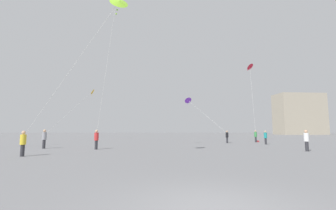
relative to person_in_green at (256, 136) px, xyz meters
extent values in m
plane|color=slate|center=(-12.55, -26.77, -0.92)|extent=(300.00, 300.00, 0.00)
cylinder|color=#2D2D33|center=(0.00, 0.00, -0.54)|extent=(0.25, 0.25, 0.76)
cylinder|color=#388C47|center=(0.00, 0.00, 0.18)|extent=(0.37, 0.37, 0.66)
sphere|color=tan|center=(0.00, 0.00, 0.63)|extent=(0.25, 0.25, 0.25)
cylinder|color=#2D2D33|center=(-4.66, -1.86, -0.55)|extent=(0.24, 0.24, 0.74)
cylinder|color=black|center=(-4.66, -1.86, 0.15)|extent=(0.36, 0.36, 0.65)
sphere|color=tan|center=(-4.66, -1.86, 0.59)|extent=(0.24, 0.24, 0.24)
cylinder|color=#2D2D33|center=(-1.73, -13.72, -0.53)|extent=(0.26, 0.26, 0.79)
cylinder|color=white|center=(-1.73, -13.72, 0.21)|extent=(0.38, 0.38, 0.68)
sphere|color=tan|center=(-1.73, -13.72, 0.68)|extent=(0.26, 0.26, 0.26)
cylinder|color=#2D2D33|center=(-22.60, -16.46, -0.54)|extent=(0.25, 0.25, 0.76)
cylinder|color=yellow|center=(-22.60, -16.46, 0.17)|extent=(0.36, 0.36, 0.66)
sphere|color=tan|center=(-22.60, -16.46, 0.62)|extent=(0.25, 0.25, 0.25)
cylinder|color=#2D2D33|center=(-24.40, -10.02, -0.52)|extent=(0.26, 0.26, 0.81)
cylinder|color=gray|center=(-24.40, -10.02, 0.24)|extent=(0.39, 0.39, 0.70)
sphere|color=tan|center=(-24.40, -10.02, 0.72)|extent=(0.26, 0.26, 0.26)
cylinder|color=#2D2D33|center=(-19.27, -11.21, -0.52)|extent=(0.26, 0.26, 0.79)
cylinder|color=red|center=(-19.27, -11.21, 0.21)|extent=(0.38, 0.38, 0.69)
sphere|color=tan|center=(-19.27, -11.21, 0.69)|extent=(0.26, 0.26, 0.26)
cylinder|color=#2D2D33|center=(-0.89, -4.86, -0.55)|extent=(0.24, 0.24, 0.75)
cylinder|color=teal|center=(-0.89, -4.86, 0.15)|extent=(0.36, 0.36, 0.65)
sphere|color=tan|center=(-0.89, -4.86, 0.60)|extent=(0.24, 0.24, 0.24)
cone|color=red|center=(0.67, 2.63, 10.81)|extent=(1.46, 1.43, 0.93)
sphere|color=red|center=(0.53, 2.60, 10.60)|extent=(0.10, 0.10, 0.10)
sphere|color=red|center=(0.39, 2.57, 10.39)|extent=(0.10, 0.10, 0.10)
sphere|color=red|center=(0.26, 2.54, 10.18)|extent=(0.10, 0.10, 0.10)
cylinder|color=silver|center=(0.33, 1.31, 5.59)|extent=(0.69, 2.65, 10.43)
sphere|color=#1EB2C6|center=(-17.45, -12.34, 12.36)|extent=(0.10, 0.10, 0.10)
sphere|color=#1EB2C6|center=(-17.31, -12.34, 12.15)|extent=(0.10, 0.10, 0.10)
sphere|color=#1EB2C6|center=(-17.17, -12.33, 11.94)|extent=(0.10, 0.10, 0.10)
cylinder|color=silver|center=(-18.43, -11.78, 6.47)|extent=(1.70, 1.16, 12.19)
cone|color=yellow|center=(-26.29, 10.92, 7.99)|extent=(0.82, 1.20, 1.04)
sphere|color=yellow|center=(-26.35, 11.04, 7.78)|extent=(0.10, 0.10, 0.10)
sphere|color=yellow|center=(-26.41, 11.17, 7.57)|extent=(0.10, 0.10, 0.10)
sphere|color=yellow|center=(-26.46, 11.30, 7.36)|extent=(0.10, 0.10, 0.10)
cylinder|color=silver|center=(-25.35, 0.45, 4.18)|extent=(1.91, 20.94, 7.62)
cone|color=#8CD12D|center=(-16.29, -18.07, 8.93)|extent=(1.37, 1.15, 1.04)
sphere|color=#8CD12D|center=(-16.37, -17.96, 8.72)|extent=(0.10, 0.10, 0.10)
sphere|color=#8CD12D|center=(-16.44, -17.84, 8.51)|extent=(0.10, 0.10, 0.10)
sphere|color=#8CD12D|center=(-16.52, -17.72, 8.30)|extent=(0.10, 0.10, 0.10)
cylinder|color=silver|center=(-19.44, -17.27, 4.66)|extent=(6.32, 1.63, 8.56)
cone|color=purple|center=(-8.36, 9.39, 6.28)|extent=(1.55, 1.38, 1.05)
sphere|color=purple|center=(-8.36, 9.53, 6.07)|extent=(0.10, 0.10, 0.10)
sphere|color=purple|center=(-8.36, 9.67, 5.86)|extent=(0.10, 0.10, 0.10)
sphere|color=purple|center=(-8.35, 9.81, 5.65)|extent=(0.10, 0.10, 0.10)
cylinder|color=silver|center=(-6.51, 3.76, 3.33)|extent=(3.72, 11.26, 5.91)
cube|color=#A39984|center=(40.45, 53.40, 6.88)|extent=(17.57, 9.05, 15.60)
cube|color=maroon|center=(0.35, 0.10, -0.80)|extent=(0.35, 0.25, 0.24)
camera|label=1|loc=(-13.72, -31.85, 0.78)|focal=24.27mm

